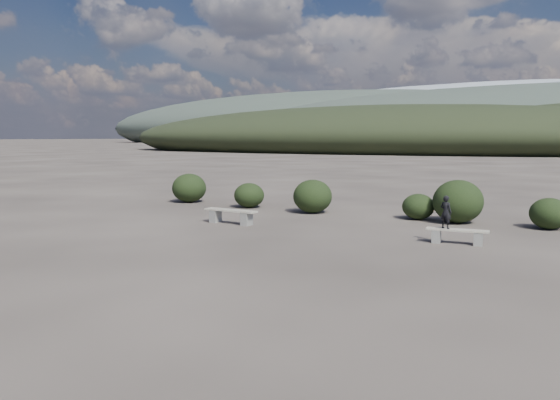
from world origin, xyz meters
The scene contains 11 objects.
ground centered at (0.00, 0.00, 0.00)m, with size 1200.00×1200.00×0.00m, color #312B26.
bench_left centered at (-3.06, 5.17, 0.29)m, with size 1.90×0.50×0.47m.
bench_right centered at (4.12, 5.04, 0.24)m, with size 1.62×0.47×0.40m.
seated_person centered at (3.81, 5.01, 0.84)m, with size 0.32×0.21×0.89m, color black.
shrub_a centered at (-4.63, 9.01, 0.50)m, with size 1.21×1.21×0.99m, color black.
shrub_b centered at (-1.74, 8.77, 0.63)m, with size 1.46×1.46×1.25m, color black.
shrub_c centered at (2.17, 8.97, 0.44)m, with size 1.11×1.11×0.89m, color black.
shrub_d centered at (3.50, 8.78, 0.72)m, with size 1.64×1.64×1.43m, color black.
shrub_e centered at (6.22, 8.80, 0.49)m, with size 1.16×1.16×0.97m, color black.
shrub_f centered at (-7.87, 9.37, 0.63)m, with size 1.48×1.48×1.25m, color black.
mountain_ridges centered at (-7.48, 339.06, 10.84)m, with size 500.00×400.00×56.00m.
Camera 1 is at (6.48, -9.79, 2.83)m, focal length 35.00 mm.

